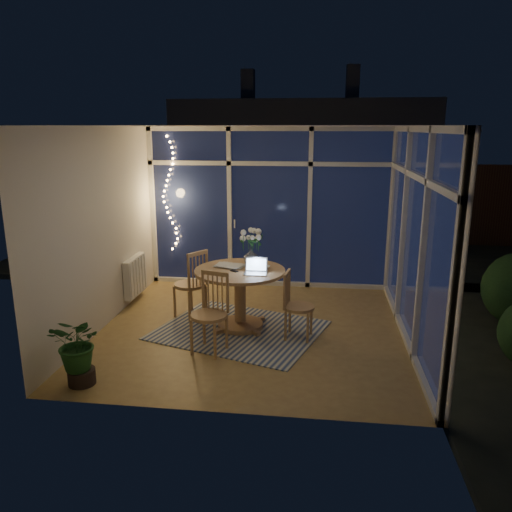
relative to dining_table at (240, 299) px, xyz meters
name	(u,v)px	position (x,y,z in m)	size (l,w,h in m)	color
floor	(254,329)	(0.19, -0.04, -0.40)	(4.00, 4.00, 0.00)	olive
ceiling	(254,126)	(0.19, -0.04, 2.20)	(4.00, 4.00, 0.00)	silver
wall_back	(270,208)	(0.19, 1.96, 0.90)	(4.00, 0.04, 2.60)	beige
wall_front	(224,280)	(0.19, -2.04, 0.90)	(4.00, 0.04, 2.60)	beige
wall_left	(102,229)	(-1.81, -0.04, 0.90)	(0.04, 4.00, 2.60)	beige
wall_right	(418,237)	(2.19, -0.04, 0.90)	(0.04, 4.00, 2.60)	beige
window_wall_back	(269,209)	(0.19, 1.92, 0.90)	(4.00, 0.10, 2.60)	silver
window_wall_right	(415,237)	(2.15, -0.04, 0.90)	(0.10, 4.00, 2.60)	silver
radiator	(135,276)	(-1.75, 0.86, 0.00)	(0.10, 0.70, 0.58)	silver
fairy_lights	(169,194)	(-1.46, 1.84, 1.12)	(0.24, 0.10, 1.85)	#F2AC61
garden_patio	(304,247)	(0.69, 4.96, -0.46)	(12.00, 6.00, 0.10)	black
garden_fence	(284,202)	(0.19, 5.46, 0.50)	(11.00, 0.08, 1.80)	#381B14
neighbour_roof	(303,141)	(0.49, 8.46, 1.80)	(7.00, 3.00, 2.20)	#35373F
garden_shrubs	(236,239)	(-0.61, 3.36, 0.05)	(0.90, 0.90, 0.90)	#173216
rug	(239,330)	(0.00, -0.10, -0.40)	(2.01, 1.61, 0.01)	beige
dining_table	(240,299)	(0.00, 0.00, 0.00)	(1.18, 1.18, 0.80)	#9B7946
chair_left	(190,283)	(-0.76, 0.32, 0.09)	(0.46, 0.46, 0.98)	#9B7946
chair_right	(299,305)	(0.78, -0.25, 0.04)	(0.41, 0.41, 0.88)	#9B7946
chair_front	(209,314)	(-0.25, -0.78, 0.08)	(0.45, 0.45, 0.97)	#9B7946
laptop	(256,266)	(0.23, -0.17, 0.51)	(0.28, 0.25, 0.21)	silver
flower_vase	(251,257)	(0.11, 0.28, 0.51)	(0.20, 0.20, 0.21)	silver
bowl	(263,267)	(0.30, 0.07, 0.42)	(0.15, 0.15, 0.04)	silver
newspapers	(230,265)	(-0.15, 0.14, 0.41)	(0.33, 0.26, 0.02)	silver
phone	(234,271)	(-0.06, -0.09, 0.41)	(0.11, 0.05, 0.01)	black
potted_plant	(79,350)	(-1.40, -1.69, -0.02)	(0.54, 0.47, 0.76)	#19461C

